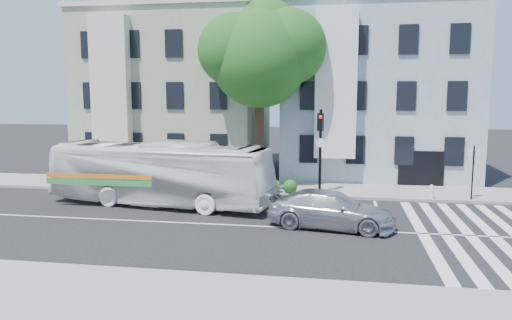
% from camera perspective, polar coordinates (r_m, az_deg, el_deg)
% --- Properties ---
extents(ground, '(120.00, 120.00, 0.00)m').
position_cam_1_polar(ground, '(21.49, -3.25, -7.41)').
color(ground, black).
rests_on(ground, ground).
extents(sidewalk_far, '(80.00, 4.00, 0.15)m').
position_cam_1_polar(sidewalk_far, '(29.13, 0.22, -3.21)').
color(sidewalk_far, gray).
rests_on(sidewalk_far, ground).
extents(sidewalk_near, '(80.00, 4.00, 0.15)m').
position_cam_1_polar(sidewalk_near, '(14.19, -10.65, -15.39)').
color(sidewalk_near, gray).
rests_on(sidewalk_near, ground).
extents(building_left, '(12.00, 10.00, 11.00)m').
position_cam_1_polar(building_left, '(37.09, -8.82, 7.50)').
color(building_left, gray).
rests_on(building_left, ground).
extents(building_right, '(12.00, 10.00, 11.00)m').
position_cam_1_polar(building_right, '(35.30, 13.50, 7.36)').
color(building_right, '#8B9BA5').
rests_on(building_right, ground).
extents(street_tree, '(7.30, 5.90, 11.10)m').
position_cam_1_polar(street_tree, '(29.39, 0.58, 12.08)').
color(street_tree, '#2D2116').
rests_on(street_tree, ground).
extents(bus, '(4.54, 11.77, 3.20)m').
position_cam_1_polar(bus, '(25.34, -10.92, -1.51)').
color(bus, white).
rests_on(bus, ground).
extents(sedan, '(3.00, 5.57, 1.53)m').
position_cam_1_polar(sedan, '(21.10, 8.55, -5.62)').
color(sedan, silver).
rests_on(sedan, ground).
extents(hedge, '(8.54, 1.81, 0.70)m').
position_cam_1_polar(hedge, '(28.05, -4.76, -2.78)').
color(hedge, '#2A621F').
rests_on(hedge, sidewalk_far).
extents(traffic_signal, '(0.48, 0.55, 4.70)m').
position_cam_1_polar(traffic_signal, '(27.21, 7.36, 2.26)').
color(traffic_signal, black).
rests_on(traffic_signal, ground).
extents(fire_hydrant, '(0.40, 0.23, 0.72)m').
position_cam_1_polar(fire_hydrant, '(27.43, 19.41, -3.40)').
color(fire_hydrant, silver).
rests_on(fire_hydrant, sidewalk_far).
extents(far_sign_pole, '(0.50, 0.19, 2.79)m').
position_cam_1_polar(far_sign_pole, '(27.70, 23.55, -0.62)').
color(far_sign_pole, black).
rests_on(far_sign_pole, sidewalk_far).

